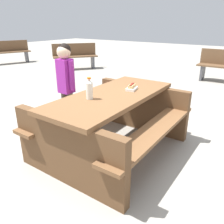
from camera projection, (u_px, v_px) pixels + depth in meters
The scene contains 7 objects.
ground_plane at pixel (112, 149), 2.98m from camera, with size 30.00×30.00×0.00m, color gray.
picnic_table at pixel (112, 118), 2.81m from camera, with size 1.81×1.42×0.75m.
soda_bottle at pixel (89, 89), 2.50m from camera, with size 0.08×0.08×0.24m.
hotdog_tray at pixel (132, 87), 2.86m from camera, with size 0.20×0.15×0.08m.
child_in_coat at pixel (66, 76), 3.29m from camera, with size 0.20×0.31×1.27m.
park_bench_mid at pixel (75, 56), 7.89m from camera, with size 1.44×1.22×0.85m.
park_bench_far at pixel (10, 51), 9.01m from camera, with size 1.55×0.87×0.85m.
Camera 1 is at (-2.11, -1.50, 1.55)m, focal length 36.67 mm.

